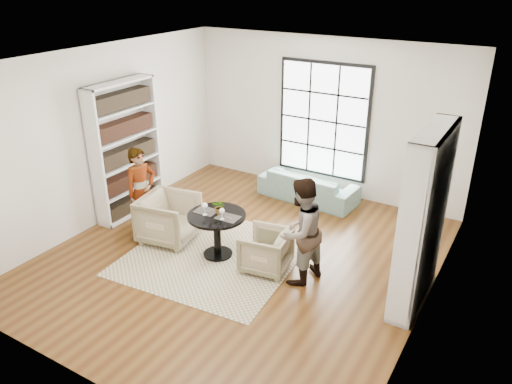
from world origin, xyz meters
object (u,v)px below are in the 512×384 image
Objects in this scene: sofa at (308,186)px; armchair_left at (169,218)px; pedestal_table at (217,226)px; person_right at (300,232)px; armchair_right at (266,251)px; flower_centerpiece at (220,207)px; wine_glass_right at (222,211)px; wine_glass_left at (205,206)px; person_left at (141,191)px.

sofa is 2.21× the size of armchair_left.
pedestal_table is 0.97m from armchair_left.
armchair_right is at bearing -75.31° from person_right.
wine_glass_right is at bearing -45.69° from flower_centerpiece.
wine_glass_left reaches higher than armchair_left.
person_right is at bearing 6.35° from wine_glass_right.
armchair_left reaches higher than armchair_right.
wine_glass_right is at bearing -87.25° from armchair_right.
person_right reaches higher than armchair_right.
wine_glass_left is 0.30m from wine_glass_right.
sofa is 1.21× the size of person_right.
wine_glass_left reaches higher than wine_glass_right.
wine_glass_right is (-0.15, -2.68, 0.57)m from sofa.
wine_glass_left is at bearing 84.46° from sofa.
person_right is (1.06, -2.55, 0.51)m from sofa.
armchair_right is 0.96m from flower_centerpiece.
pedestal_table is 0.86m from armchair_right.
armchair_left is 4.25× the size of wine_glass_left.
sofa is 2.61m from flower_centerpiece.
wine_glass_left is (0.81, -0.10, 0.47)m from armchair_left.
pedestal_table is at bearing -99.99° from armchair_left.
wine_glass_left is at bearing -80.45° from person_left.
wine_glass_right is (1.67, -0.09, 0.09)m from person_left.
flower_centerpiece is (0.98, 0.05, 0.43)m from armchair_left.
armchair_left is 2.37m from person_right.
armchair_right is (0.51, -2.55, 0.04)m from sofa.
pedestal_table reaches higher than sofa.
flower_centerpiece is at bearing 87.54° from sofa.
pedestal_table is at bearing -95.20° from armchair_right.
person_left is 1.37m from wine_glass_left.
wine_glass_left is (-0.14, -0.10, 0.34)m from pedestal_table.
armchair_left is at bearing 172.91° from wine_glass_left.
person_left is at bearing 176.95° from wine_glass_right.
wine_glass_left is (1.36, -0.10, 0.11)m from person_left.
wine_glass_right is 0.81× the size of flower_centerpiece.
armchair_left is at bearing -176.89° from flower_centerpiece.
armchair_left is at bearing 175.45° from wine_glass_right.
person_left is (-1.82, -2.59, 0.47)m from sofa.
wine_glass_right reaches higher than armchair_left.
person_left is 1.67m from wine_glass_right.
person_left is (-1.51, 0.00, 0.23)m from pedestal_table.
armchair_left is 1.07m from flower_centerpiece.
sofa is 2.81m from person_right.
wine_glass_left is 0.90× the size of flower_centerpiece.
armchair_left is at bearing -97.21° from armchair_right.
pedestal_table is 4.88× the size of wine_glass_right.
flower_centerpiece reaches higher than sofa.
flower_centerpiece is (-0.29, -2.54, 0.55)m from sofa.
pedestal_table is 0.60× the size of person_left.
armchair_left is 0.55× the size of person_right.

